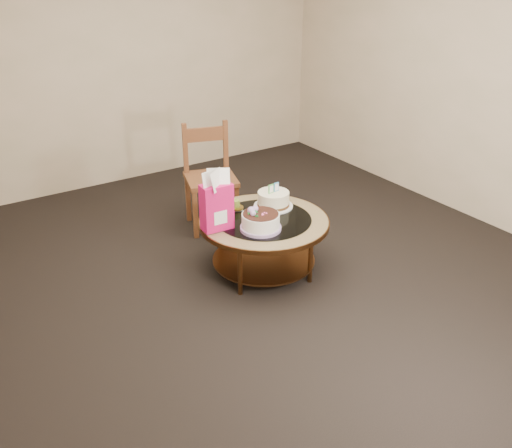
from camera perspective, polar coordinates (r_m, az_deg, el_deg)
ground at (r=4.63m, az=0.76°, el=-4.58°), size 5.00×5.00×0.00m
room_walls at (r=4.07m, az=0.89°, el=14.43°), size 4.52×5.02×2.61m
coffee_table at (r=4.45m, az=0.79°, el=-0.39°), size 1.02×1.02×0.46m
decorated_cake at (r=4.23m, az=0.44°, el=0.19°), size 0.31×0.31×0.18m
cream_cake at (r=4.60m, az=1.75°, el=2.46°), size 0.32×0.32×0.20m
gift_bag at (r=4.18m, az=-3.97°, el=2.34°), size 0.24×0.18×0.46m
pillar_candle at (r=4.57m, az=-2.01°, el=1.81°), size 0.13×0.13×0.09m
dining_chair at (r=5.19m, az=-4.63°, el=4.75°), size 0.55×0.55×0.95m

